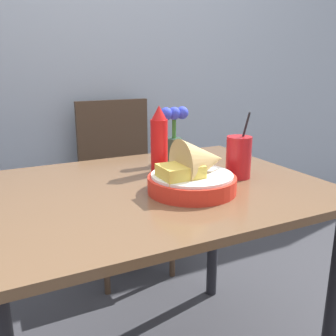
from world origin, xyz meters
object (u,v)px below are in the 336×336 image
Objects in this scene: chair_far_window at (119,172)px; flower_vase at (174,132)px; ketchup_bottle at (159,141)px; drink_cup at (239,158)px; food_basket at (195,173)px.

chair_far_window is 4.29× the size of flower_vase.
ketchup_bottle is (-0.10, -0.73, 0.31)m from chair_far_window.
drink_cup is 0.30m from flower_vase.
food_basket is 0.21m from drink_cup.
chair_far_window is at bearing 90.89° from flower_vase.
ketchup_bottle is at bearing 92.37° from food_basket.
drink_cup is (0.21, -0.17, -0.05)m from ketchup_bottle.
ketchup_bottle is at bearing -136.44° from flower_vase.
ketchup_bottle is at bearing -98.13° from chair_far_window.
flower_vase is at bearing 109.26° from drink_cup.
ketchup_bottle reaches higher than food_basket.
drink_cup is 1.04× the size of flower_vase.
drink_cup reaches higher than chair_far_window.
chair_far_window is at bearing 84.35° from food_basket.
flower_vase is (0.10, 0.34, 0.06)m from food_basket.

